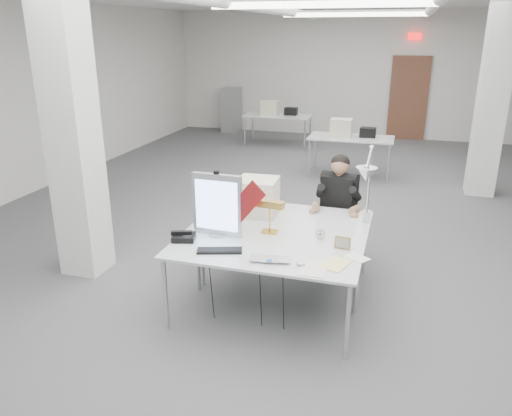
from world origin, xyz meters
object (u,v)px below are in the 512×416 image
at_px(desk_phone, 184,237).
at_px(monitor, 217,205).
at_px(desk_main, 264,251).
at_px(seated_person, 339,192).
at_px(bankers_lamp, 270,216).
at_px(architect_lamp, 367,185).
at_px(office_chair, 337,224).
at_px(laptop, 269,262).
at_px(beige_monitor, 258,197).

bearing_deg(desk_phone, monitor, 24.53).
height_order(desk_main, seated_person, seated_person).
xyz_separation_m(monitor, desk_phone, (-0.27, -0.22, -0.29)).
height_order(monitor, bankers_lamp, monitor).
bearing_deg(architect_lamp, office_chair, 97.08).
height_order(desk_main, laptop, laptop).
height_order(laptop, architect_lamp, architect_lamp).
bearing_deg(bankers_lamp, desk_main, -74.72).
distance_m(desk_main, architect_lamp, 1.24).
bearing_deg(architect_lamp, desk_main, -155.79).
height_order(desk_main, beige_monitor, beige_monitor).
height_order(desk_main, architect_lamp, architect_lamp).
distance_m(seated_person, architect_lamp, 0.90).
xyz_separation_m(desk_main, seated_person, (0.48, 1.51, 0.16)).
height_order(desk_main, monitor, monitor).
bearing_deg(seated_person, laptop, -91.16).
bearing_deg(beige_monitor, office_chair, 36.00).
height_order(seated_person, architect_lamp, architect_lamp).
bearing_deg(monitor, desk_main, -19.92).
relative_size(laptop, bankers_lamp, 1.01).
bearing_deg(laptop, architect_lamp, 45.29).
bearing_deg(desk_main, architect_lamp, 41.68).
bearing_deg(office_chair, seated_person, -79.77).
bearing_deg(bankers_lamp, seated_person, 71.16).
xyz_separation_m(desk_main, bankers_lamp, (-0.06, 0.42, 0.19)).
bearing_deg(monitor, desk_phone, -137.92).
distance_m(laptop, beige_monitor, 1.28).
distance_m(desk_phone, architect_lamp, 1.88).
relative_size(monitor, beige_monitor, 1.47).
bearing_deg(laptop, office_chair, 69.28).
distance_m(desk_main, monitor, 0.66).
distance_m(office_chair, beige_monitor, 1.14).
bearing_deg(beige_monitor, seated_person, 33.78).
xyz_separation_m(bankers_lamp, beige_monitor, (-0.27, 0.49, 0.02)).
bearing_deg(desk_main, beige_monitor, 109.74).
relative_size(laptop, desk_phone, 1.67).
xyz_separation_m(office_chair, monitor, (-1.02, -1.34, 0.59)).
distance_m(seated_person, beige_monitor, 1.01).
height_order(beige_monitor, architect_lamp, architect_lamp).
distance_m(bankers_lamp, architect_lamp, 1.01).
bearing_deg(beige_monitor, desk_phone, -120.59).
relative_size(office_chair, architect_lamp, 0.99).
height_order(office_chair, beige_monitor, beige_monitor).
xyz_separation_m(seated_person, desk_phone, (-1.29, -1.51, -0.12)).
bearing_deg(monitor, office_chair, 55.16).
xyz_separation_m(monitor, beige_monitor, (0.21, 0.69, -0.11)).
bearing_deg(bankers_lamp, laptop, -67.75).
xyz_separation_m(seated_person, beige_monitor, (-0.81, -0.60, 0.06)).
height_order(laptop, beige_monitor, beige_monitor).
height_order(seated_person, beige_monitor, seated_person).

